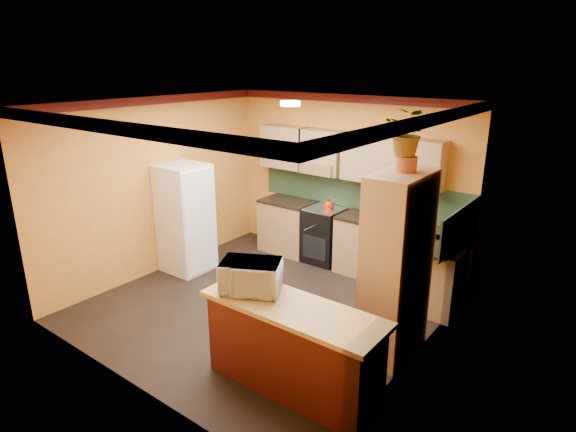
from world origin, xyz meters
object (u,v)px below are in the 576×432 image
object	(u,v)px
base_cabinets_back	(358,244)
breakfast_bar	(292,350)
microwave	(251,276)
stove	(324,235)
pantry	(396,267)
fridge	(185,218)

from	to	relation	value
base_cabinets_back	breakfast_bar	xyz separation A→B (m)	(0.92, -2.95, 0.00)
breakfast_bar	microwave	world-z (taller)	microwave
base_cabinets_back	stove	world-z (taller)	stove
base_cabinets_back	pantry	xyz separation A→B (m)	(1.42, -1.73, 0.61)
fridge	breakfast_bar	bearing A→B (deg)	-23.78
fridge	breakfast_bar	xyz separation A→B (m)	(3.09, -1.36, -0.41)
pantry	breakfast_bar	xyz separation A→B (m)	(-0.51, -1.22, -0.61)
stove	pantry	world-z (taller)	pantry
breakfast_bar	microwave	bearing A→B (deg)	180.00
stove	fridge	world-z (taller)	fridge
base_cabinets_back	pantry	size ratio (longest dim) A/B	1.74
stove	pantry	xyz separation A→B (m)	(2.05, -1.73, 0.59)
pantry	microwave	world-z (taller)	pantry
fridge	pantry	size ratio (longest dim) A/B	0.81
base_cabinets_back	microwave	distance (m)	3.04
microwave	breakfast_bar	bearing A→B (deg)	-27.69
stove	breakfast_bar	bearing A→B (deg)	-62.41
breakfast_bar	stove	bearing A→B (deg)	117.59
microwave	fridge	bearing A→B (deg)	124.32
base_cabinets_back	stove	bearing A→B (deg)	-180.00
stove	breakfast_bar	xyz separation A→B (m)	(1.54, -2.95, -0.02)
breakfast_bar	microwave	xyz separation A→B (m)	(-0.53, 0.00, 0.66)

